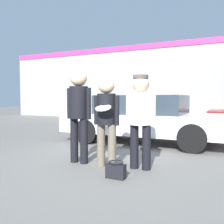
{
  "coord_description": "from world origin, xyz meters",
  "views": [
    {
      "loc": [
        2.13,
        -4.28,
        1.23
      ],
      "look_at": [
        0.14,
        -0.09,
        0.98
      ],
      "focal_mm": 40.0,
      "sensor_mm": 36.0,
      "label": 1
    }
  ],
  "objects": [
    {
      "name": "person_middle_with_frisbee",
      "position": [
        0.14,
        -0.32,
        0.94
      ],
      "size": [
        0.5,
        0.54,
        1.6
      ],
      "color": "#665B4C",
      "rests_on": "ground"
    },
    {
      "name": "shrub",
      "position": [
        -4.3,
        8.73,
        0.71
      ],
      "size": [
        1.42,
        1.42,
        1.42
      ],
      "color": "#285B2D",
      "rests_on": "ground"
    },
    {
      "name": "ground_plane",
      "position": [
        0.0,
        0.0,
        0.0
      ],
      "size": [
        56.0,
        56.0,
        0.0
      ],
      "primitive_type": "plane",
      "color": "#66635E"
    },
    {
      "name": "person_right",
      "position": [
        0.73,
        -0.2,
        0.98
      ],
      "size": [
        0.53,
        0.36,
        1.63
      ],
      "color": "black",
      "rests_on": "ground"
    },
    {
      "name": "person_left",
      "position": [
        -0.46,
        -0.29,
        1.07
      ],
      "size": [
        0.52,
        0.35,
        1.77
      ],
      "color": "black",
      "rests_on": "ground"
    },
    {
      "name": "storefront_building",
      "position": [
        0.0,
        9.63,
        2.2
      ],
      "size": [
        24.0,
        0.22,
        4.34
      ],
      "color": "gray",
      "rests_on": "ground"
    },
    {
      "name": "handbag",
      "position": [
        0.56,
        -0.85,
        0.13
      ],
      "size": [
        0.3,
        0.23,
        0.26
      ],
      "color": "black",
      "rests_on": "ground"
    },
    {
      "name": "parked_car_near",
      "position": [
        -0.04,
        2.4,
        0.68
      ],
      "size": [
        4.46,
        1.95,
        1.31
      ],
      "color": "silver",
      "rests_on": "ground"
    }
  ]
}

